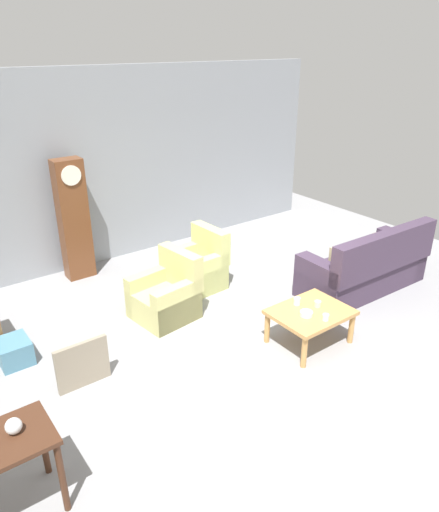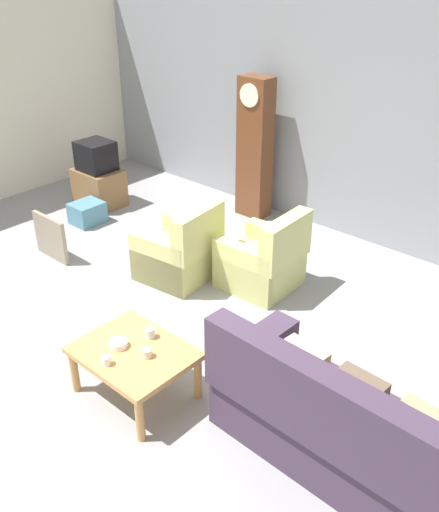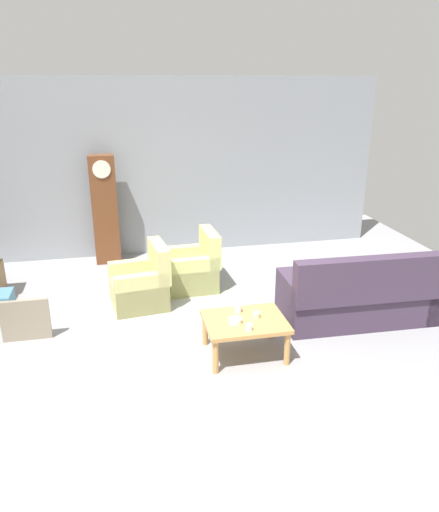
# 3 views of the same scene
# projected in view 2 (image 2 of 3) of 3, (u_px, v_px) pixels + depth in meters

# --- Properties ---
(ground_plane) EXTENTS (10.40, 10.40, 0.00)m
(ground_plane) POSITION_uv_depth(u_px,v_px,m) (123.00, 342.00, 5.59)
(ground_plane) COLOR gray
(garage_door_wall) EXTENTS (8.40, 0.16, 3.20)m
(garage_door_wall) POSITION_uv_depth(u_px,v_px,m) (336.00, 109.00, 7.17)
(garage_door_wall) COLOR gray
(garage_door_wall) RESTS_ON ground_plane
(couch_floral) EXTENTS (2.12, 0.94, 1.04)m
(couch_floral) POSITION_uv_depth(u_px,v_px,m) (348.00, 432.00, 4.08)
(couch_floral) COLOR #423347
(couch_floral) RESTS_ON ground_plane
(armchair_olive_near) EXTENTS (0.88, 0.85, 0.92)m
(armchair_olive_near) POSITION_uv_depth(u_px,v_px,m) (180.00, 254.00, 6.53)
(armchair_olive_near) COLOR #CCC67A
(armchair_olive_near) RESTS_ON ground_plane
(armchair_olive_far) EXTENTS (0.83, 0.80, 0.92)m
(armchair_olive_far) POSITION_uv_depth(u_px,v_px,m) (264.00, 262.00, 6.35)
(armchair_olive_far) COLOR #CED37D
(armchair_olive_far) RESTS_ON ground_plane
(coffee_table_wood) EXTENTS (0.96, 0.76, 0.46)m
(coffee_table_wood) POSITION_uv_depth(u_px,v_px,m) (134.00, 357.00, 4.76)
(coffee_table_wood) COLOR tan
(coffee_table_wood) RESTS_ON ground_plane
(grandfather_clock) EXTENTS (0.44, 0.30, 1.93)m
(grandfather_clock) POSITION_uv_depth(u_px,v_px,m) (255.00, 149.00, 7.76)
(grandfather_clock) COLOR brown
(grandfather_clock) RESTS_ON ground_plane
(tv_stand_cabinet) EXTENTS (0.68, 0.52, 0.54)m
(tv_stand_cabinet) POSITION_uv_depth(u_px,v_px,m) (99.00, 187.00, 8.40)
(tv_stand_cabinet) COLOR brown
(tv_stand_cabinet) RESTS_ON ground_plane
(tv_crt) EXTENTS (0.48, 0.44, 0.42)m
(tv_crt) POSITION_uv_depth(u_px,v_px,m) (96.00, 156.00, 8.16)
(tv_crt) COLOR black
(tv_crt) RESTS_ON tv_stand_cabinet
(framed_picture_leaning) EXTENTS (0.60, 0.05, 0.55)m
(framed_picture_leaning) POSITION_uv_depth(u_px,v_px,m) (51.00, 238.00, 6.95)
(framed_picture_leaning) COLOR gray
(framed_picture_leaning) RESTS_ON ground_plane
(storage_box_blue) EXTENTS (0.37, 0.42, 0.29)m
(storage_box_blue) POSITION_uv_depth(u_px,v_px,m) (87.00, 213.00, 7.90)
(storage_box_blue) COLOR teal
(storage_box_blue) RESTS_ON ground_plane
(cup_white_porcelain) EXTENTS (0.08, 0.08, 0.08)m
(cup_white_porcelain) POSITION_uv_depth(u_px,v_px,m) (106.00, 360.00, 4.56)
(cup_white_porcelain) COLOR white
(cup_white_porcelain) RESTS_ON coffee_table_wood
(cup_blue_rimmed) EXTENTS (0.09, 0.09, 0.09)m
(cup_blue_rimmed) POSITION_uv_depth(u_px,v_px,m) (150.00, 333.00, 4.87)
(cup_blue_rimmed) COLOR silver
(cup_blue_rimmed) RESTS_ON coffee_table_wood
(cup_cream_tall) EXTENTS (0.09, 0.09, 0.07)m
(cup_cream_tall) POSITION_uv_depth(u_px,v_px,m) (147.00, 353.00, 4.64)
(cup_cream_tall) COLOR beige
(cup_cream_tall) RESTS_ON coffee_table_wood
(bowl_white_stacked) EXTENTS (0.16, 0.16, 0.05)m
(bowl_white_stacked) POSITION_uv_depth(u_px,v_px,m) (119.00, 344.00, 4.76)
(bowl_white_stacked) COLOR white
(bowl_white_stacked) RESTS_ON coffee_table_wood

